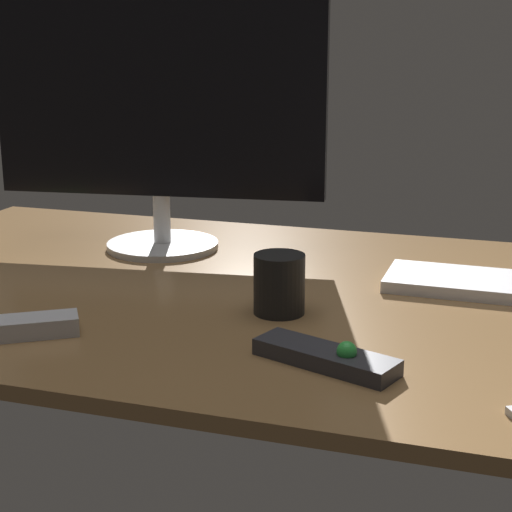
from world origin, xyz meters
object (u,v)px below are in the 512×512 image
object	(u,v)px
monitor	(158,102)
coffee_mug	(279,284)
tv_remote	(12,328)
media_remote	(327,357)
keyboard	(506,286)

from	to	relation	value
monitor	coffee_mug	bearing A→B (deg)	-50.16
coffee_mug	tv_remote	bearing A→B (deg)	-146.99
monitor	media_remote	distance (cm)	64.92
tv_remote	coffee_mug	distance (cm)	35.96
tv_remote	monitor	bearing A→B (deg)	57.08
keyboard	monitor	bearing A→B (deg)	173.11
media_remote	monitor	bearing A→B (deg)	152.49
keyboard	tv_remote	distance (cm)	71.57
keyboard	media_remote	world-z (taller)	media_remote
monitor	tv_remote	world-z (taller)	monitor
monitor	keyboard	xyz separation A→B (cm)	(59.90, -8.08, -25.30)
media_remote	coffee_mug	bearing A→B (deg)	142.78
media_remote	tv_remote	bearing A→B (deg)	-155.70
monitor	keyboard	size ratio (longest dim) A/B	1.64
monitor	tv_remote	distance (cm)	53.40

